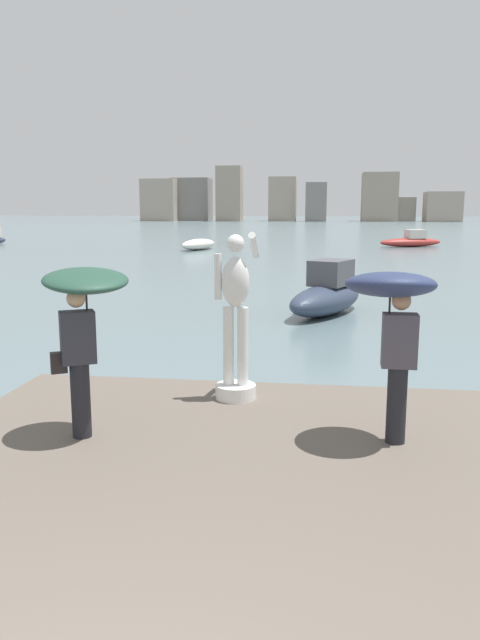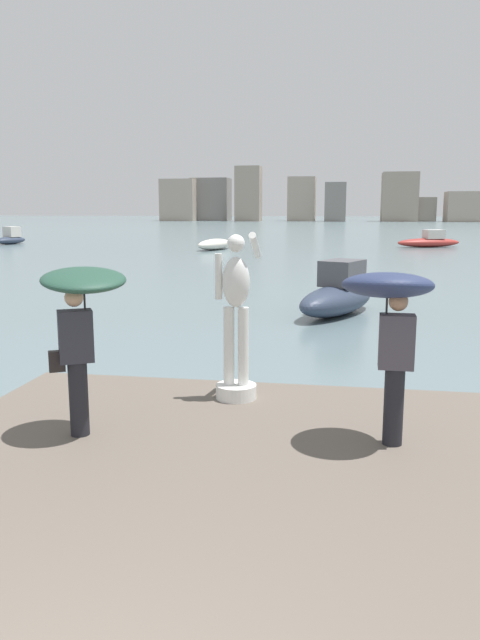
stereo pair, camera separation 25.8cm
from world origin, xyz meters
name	(u,v)px [view 2 (the right image)]	position (x,y,z in m)	size (l,w,h in m)	color
ground_plane	(325,254)	(0.00, 40.00, 0.00)	(400.00, 400.00, 0.00)	slate
pier	(140,611)	(0.00, 2.24, 0.20)	(6.72, 10.48, 0.40)	#60564C
statue_white_figure	(236,328)	(-0.09, 6.65, 1.41)	(0.57, 0.84, 2.31)	white
onlooker_left	(81,309)	(-1.60, 5.00, 1.89)	(1.31, 1.32, 1.99)	black
onlooker_right	(390,307)	(1.86, 5.30, 1.95)	(1.01, 1.04, 1.99)	black
boat_near	(429,241)	(7.83, 48.99, 0.47)	(5.38, 3.25, 1.36)	#9E2D28
boat_far	(11,238)	(-26.86, 47.30, 0.52)	(2.06, 3.44, 1.48)	#2D384C
boat_leftward	(215,244)	(-8.18, 43.14, 0.40)	(2.57, 4.61, 0.80)	silver
boat_rightward	(338,295)	(1.18, 16.19, 0.56)	(2.75, 4.12, 1.55)	#2D384C
distant_skyline	(323,200)	(-4.38, 147.72, 4.85)	(91.55, 12.07, 12.72)	#A89989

